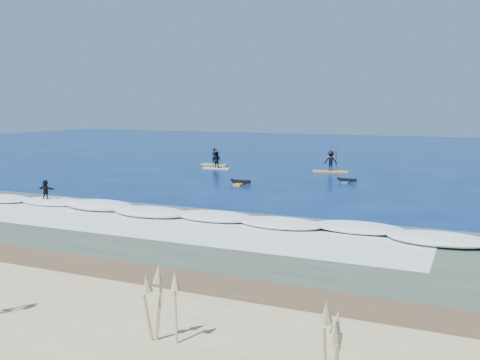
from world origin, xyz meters
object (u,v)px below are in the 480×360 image
at_px(sup_paddler_left, 214,159).
at_px(prone_paddler_far, 347,181).
at_px(prone_paddler_near, 240,182).
at_px(wave_surfer, 46,191).
at_px(sup_paddler_right, 331,162).
at_px(marker_buoy, 329,154).
at_px(sup_paddler_center, 217,161).

height_order(sup_paddler_left, prone_paddler_far, sup_paddler_left).
height_order(prone_paddler_near, wave_surfer, wave_surfer).
height_order(sup_paddler_left, sup_paddler_right, sup_paddler_right).
relative_size(sup_paddler_left, prone_paddler_near, 1.42).
relative_size(wave_surfer, marker_buoy, 3.18).
xyz_separation_m(sup_paddler_center, prone_paddler_near, (6.55, -8.74, -0.61)).
distance_m(sup_paddler_left, marker_buoy, 17.15).
bearing_deg(prone_paddler_far, sup_paddler_left, 64.57).
bearing_deg(marker_buoy, sup_paddler_left, -120.95).
bearing_deg(prone_paddler_near, wave_surfer, 142.49).
relative_size(prone_paddler_near, wave_surfer, 1.11).
bearing_deg(prone_paddler_near, sup_paddler_left, 29.97).
bearing_deg(marker_buoy, prone_paddler_far, -71.77).
height_order(sup_paddler_right, marker_buoy, sup_paddler_right).
bearing_deg(prone_paddler_near, sup_paddler_right, -28.37).
bearing_deg(prone_paddler_far, marker_buoy, 16.83).
height_order(sup_paddler_right, prone_paddler_near, sup_paddler_right).
distance_m(sup_paddler_left, wave_surfer, 24.77).
xyz_separation_m(wave_surfer, marker_buoy, (8.80, 39.48, -0.53)).
xyz_separation_m(sup_paddler_left, prone_paddler_near, (8.26, -11.68, -0.51)).
xyz_separation_m(prone_paddler_far, marker_buoy, (-7.20, 21.84, 0.13)).
bearing_deg(sup_paddler_right, prone_paddler_far, -74.98).
xyz_separation_m(sup_paddler_left, sup_paddler_center, (1.71, -2.93, 0.10)).
bearing_deg(sup_paddler_left, sup_paddler_right, 2.85).
height_order(sup_paddler_left, wave_surfer, sup_paddler_left).
xyz_separation_m(prone_paddler_near, wave_surfer, (-8.24, -13.10, 0.65)).
distance_m(sup_paddler_center, prone_paddler_far, 14.92).
distance_m(sup_paddler_center, sup_paddler_right, 11.47).
xyz_separation_m(sup_paddler_right, wave_surfer, (-12.93, -24.11, -0.12)).
bearing_deg(marker_buoy, sup_paddler_right, -74.94).
height_order(sup_paddler_center, prone_paddler_far, sup_paddler_center).
bearing_deg(sup_paddler_right, sup_paddler_left, 166.84).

